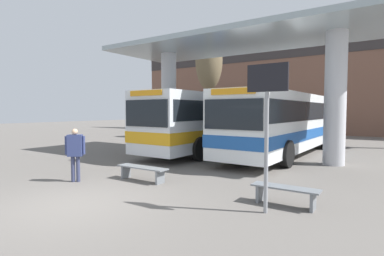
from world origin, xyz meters
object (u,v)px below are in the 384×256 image
at_px(transit_bus_center_bay, 286,121).
at_px(pedestrian_waiting, 75,150).
at_px(poplar_tree_behind_right, 209,62).
at_px(transit_bus_left_bay, 214,120).
at_px(info_sign_platform, 267,108).
at_px(parked_car_street, 203,122).
at_px(waiting_bench_near_pillar, 285,192).
at_px(waiting_bench_mid_platform, 142,170).

bearing_deg(transit_bus_center_bay, pedestrian_waiting, 70.63).
bearing_deg(poplar_tree_behind_right, pedestrian_waiting, -74.65).
bearing_deg(pedestrian_waiting, transit_bus_left_bay, 50.54).
bearing_deg(info_sign_platform, poplar_tree_behind_right, 124.40).
distance_m(pedestrian_waiting, parked_car_street, 22.36).
height_order(transit_bus_center_bay, pedestrian_waiting, transit_bus_center_bay).
relative_size(poplar_tree_behind_right, parked_car_street, 1.99).
relative_size(pedestrian_waiting, poplar_tree_behind_right, 0.19).
xyz_separation_m(transit_bus_left_bay, waiting_bench_near_pillar, (6.25, -7.65, -1.42)).
distance_m(transit_bus_left_bay, transit_bus_center_bay, 3.88).
xyz_separation_m(transit_bus_left_bay, transit_bus_center_bay, (3.77, 0.94, -0.02)).
distance_m(waiting_bench_mid_platform, info_sign_platform, 4.84).
relative_size(info_sign_platform, pedestrian_waiting, 1.93).
bearing_deg(parked_car_street, transit_bus_center_bay, -46.20).
relative_size(transit_bus_left_bay, pedestrian_waiting, 6.58).
distance_m(waiting_bench_mid_platform, parked_car_street, 21.89).
bearing_deg(pedestrian_waiting, waiting_bench_near_pillar, -28.01).
xyz_separation_m(transit_bus_center_bay, info_sign_platform, (2.27, -9.32, 0.58)).
xyz_separation_m(waiting_bench_mid_platform, pedestrian_waiting, (-1.68, -1.26, 0.68)).
bearing_deg(transit_bus_left_bay, waiting_bench_mid_platform, 103.51).
bearing_deg(waiting_bench_mid_platform, info_sign_platform, -9.44).
bearing_deg(transit_bus_center_bay, info_sign_platform, 105.27).
xyz_separation_m(info_sign_platform, pedestrian_waiting, (-6.04, -0.54, -1.28)).
xyz_separation_m(transit_bus_left_bay, parked_car_street, (-8.02, 11.96, -0.67)).
height_order(pedestrian_waiting, poplar_tree_behind_right, poplar_tree_behind_right).
height_order(transit_bus_center_bay, waiting_bench_mid_platform, transit_bus_center_bay).
distance_m(info_sign_platform, poplar_tree_behind_right, 18.71).
relative_size(waiting_bench_near_pillar, pedestrian_waiting, 0.93).
height_order(waiting_bench_mid_platform, parked_car_street, parked_car_street).
xyz_separation_m(waiting_bench_near_pillar, parked_car_street, (-14.27, 19.61, 0.75)).
xyz_separation_m(waiting_bench_near_pillar, info_sign_platform, (-0.22, -0.73, 1.98)).
distance_m(transit_bus_left_bay, waiting_bench_near_pillar, 9.99).
distance_m(transit_bus_center_bay, pedestrian_waiting, 10.58).
xyz_separation_m(waiting_bench_near_pillar, poplar_tree_behind_right, (-10.55, 14.37, 5.91)).
bearing_deg(poplar_tree_behind_right, waiting_bench_mid_platform, -67.44).
bearing_deg(info_sign_platform, pedestrian_waiting, -174.91).
relative_size(info_sign_platform, poplar_tree_behind_right, 0.37).
relative_size(waiting_bench_near_pillar, parked_car_street, 0.35).
bearing_deg(pedestrian_waiting, poplar_tree_behind_right, 65.93).
height_order(transit_bus_left_bay, poplar_tree_behind_right, poplar_tree_behind_right).
bearing_deg(transit_bus_center_bay, transit_bus_left_bay, 15.57).
height_order(waiting_bench_mid_platform, pedestrian_waiting, pedestrian_waiting).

